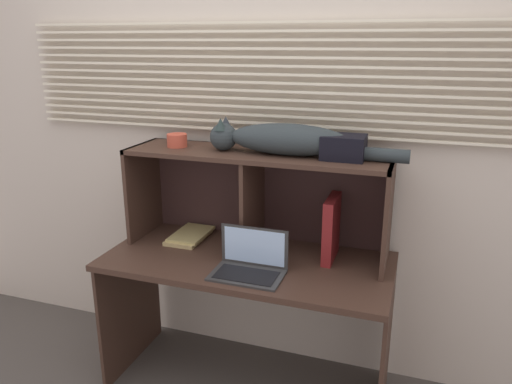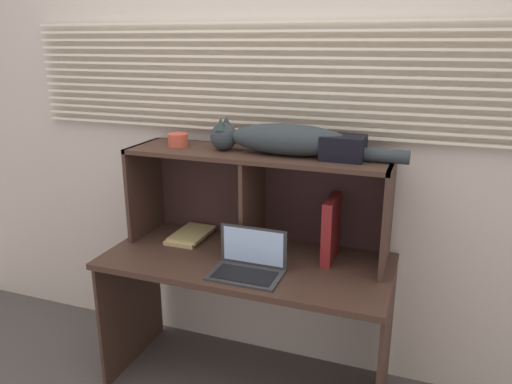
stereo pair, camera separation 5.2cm
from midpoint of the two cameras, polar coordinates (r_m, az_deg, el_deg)
back_panel_with_blinds at (r=2.56m, az=2.30°, el=6.48°), size 4.40×0.08×2.50m
desk at (r=2.46m, az=-0.49°, el=-10.70°), size 1.38×0.63×0.72m
hutch_shelf_unit at (r=2.43m, az=0.85°, el=1.17°), size 1.29×0.34×0.50m
cat at (r=2.31m, az=3.85°, el=6.06°), size 0.94×0.18×0.16m
laptop at (r=2.25m, az=-0.23°, el=-8.37°), size 0.32×0.21×0.20m
binder_upright at (r=2.37m, az=9.30°, el=-4.25°), size 0.05×0.23×0.31m
book_stack at (r=2.65m, az=-7.05°, el=-4.98°), size 0.18×0.27×0.03m
small_basket at (r=2.52m, az=-8.44°, el=5.97°), size 0.10×0.10×0.06m
storage_box at (r=2.25m, az=10.73°, el=5.07°), size 0.19×0.16×0.11m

